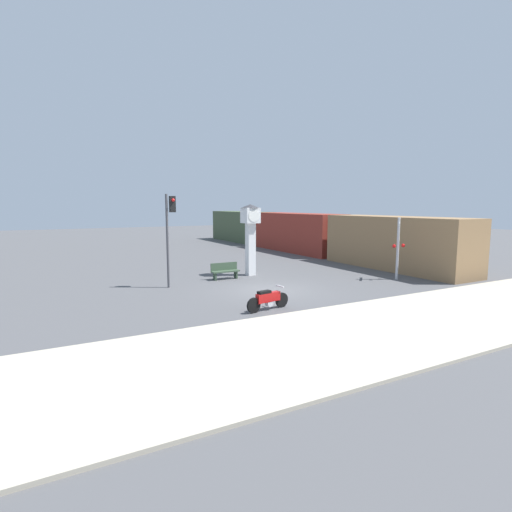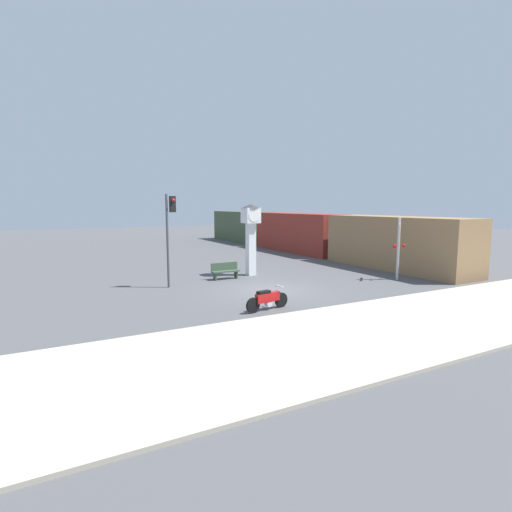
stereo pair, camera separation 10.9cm
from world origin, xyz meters
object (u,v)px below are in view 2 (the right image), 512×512
at_px(motorcycle, 267,299).
at_px(railroad_crossing_signal, 399,246).
at_px(clock_tower, 251,228).
at_px(freight_train, 299,232).
at_px(bench, 225,270).
at_px(traffic_light, 170,224).

bearing_deg(motorcycle, railroad_crossing_signal, 3.27).
bearing_deg(railroad_crossing_signal, clock_tower, 141.68).
height_order(freight_train, bench, freight_train).
relative_size(clock_tower, railroad_crossing_signal, 1.21).
bearing_deg(clock_tower, traffic_light, -166.77).
bearing_deg(railroad_crossing_signal, motorcycle, -166.98).
relative_size(clock_tower, traffic_light, 0.89).
xyz_separation_m(motorcycle, clock_tower, (3.10, 7.38, 2.34)).
bearing_deg(freight_train, traffic_light, -145.56).
relative_size(freight_train, bench, 20.59).
bearing_deg(freight_train, clock_tower, -136.98).
bearing_deg(motorcycle, freight_train, 42.51).
height_order(motorcycle, freight_train, freight_train).
relative_size(clock_tower, freight_train, 0.13).
distance_m(motorcycle, railroad_crossing_signal, 9.98).
xyz_separation_m(freight_train, traffic_light, (-14.58, -10.00, 1.49)).
bearing_deg(bench, motorcycle, -100.08).
relative_size(motorcycle, traffic_light, 0.44).
bearing_deg(clock_tower, railroad_crossing_signal, -38.32).
xyz_separation_m(clock_tower, freight_train, (9.41, 8.78, -1.08)).
bearing_deg(motorcycle, clock_tower, 57.48).
xyz_separation_m(railroad_crossing_signal, bench, (-8.39, 4.69, -1.40)).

